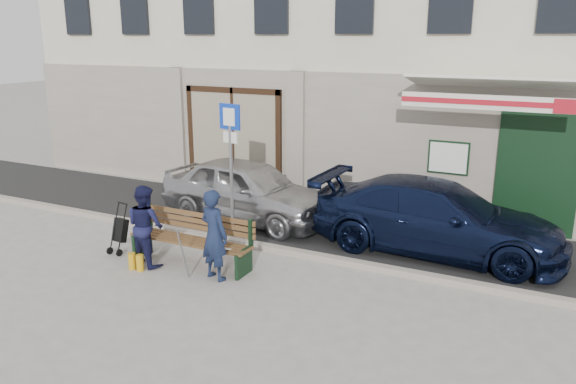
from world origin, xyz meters
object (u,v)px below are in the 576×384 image
Objects in this scene: car_silver at (247,190)px; parking_sign at (231,149)px; bench at (188,240)px; car_navy at (437,217)px; woman at (145,225)px; man at (214,235)px; stroller at (120,231)px.

parking_sign is at bearing -158.97° from car_silver.
bench is at bearing -79.62° from parking_sign.
woman reaches higher than car_navy.
car_navy is 4.25m from man.
car_silver reaches higher than stroller.
woman is (-0.65, -0.37, 0.28)m from bench.
man reaches higher than car_silver.
woman is (-1.45, -0.03, -0.05)m from man.
car_silver is 4.30× the size of stroller.
car_silver is 2.77× the size of woman.
parking_sign is at bearing 106.09° from car_navy.
stroller is at bearing 163.88° from car_silver.
stroller is (-1.50, -0.13, -0.04)m from bench.
woman reaches higher than bench.
woman is (-4.52, -2.97, 0.05)m from car_navy.
car_navy is 1.97× the size of bench.
stroller is at bearing 118.41° from car_navy.
man is 1.45m from woman.
car_silver is 3.04m from stroller.
man is 1.65× the size of stroller.
bench is (-3.87, -2.60, -0.23)m from car_navy.
man is at bearing -152.75° from car_silver.
car_silver is at bearing 97.08° from bench.
man is 2.34m from stroller.
man is at bearing 135.21° from car_navy.
stroller is (-5.37, -2.73, -0.26)m from car_navy.
man is at bearing 3.98° from stroller.
woman reaches higher than stroller.
car_silver reaches higher than bench.
car_navy is at bearing 36.11° from stroller.
bench reaches higher than stroller.
stroller is at bearing -2.10° from woman.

